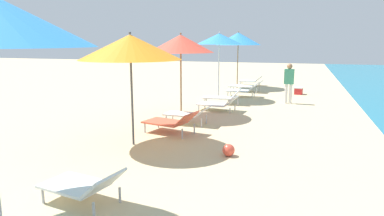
{
  "coord_description": "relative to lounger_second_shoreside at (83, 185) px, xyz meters",
  "views": [
    {
      "loc": [
        3.54,
        0.34,
        2.36
      ],
      "look_at": [
        1.34,
        7.07,
        0.98
      ],
      "focal_mm": 31.94,
      "sensor_mm": 36.0,
      "label": 1
    }
  ],
  "objects": [
    {
      "name": "lounger_fourth_shoreside",
      "position": [
        0.23,
        7.4,
        -0.04
      ],
      "size": [
        1.44,
        0.8,
        0.54
      ],
      "rotation": [
        0.0,
        0.0,
        3.02
      ],
      "color": "white",
      "rests_on": "ground"
    },
    {
      "name": "lounger_third_shoreside",
      "position": [
        -0.23,
        4.09,
        0.02
      ],
      "size": [
        1.5,
        0.98,
        0.61
      ],
      "rotation": [
        0.0,
        0.0,
        2.93
      ],
      "color": "#D8593F",
      "rests_on": "ground"
    },
    {
      "name": "umbrella_third",
      "position": [
        -0.69,
        2.89,
        1.94
      ],
      "size": [
        2.29,
        2.29,
        2.58
      ],
      "color": "#4C4C51",
      "rests_on": "ground"
    },
    {
      "name": "lounger_farthest_shoreside",
      "position": [
        0.27,
        14.76,
        -0.02
      ],
      "size": [
        1.24,
        0.58,
        0.53
      ],
      "rotation": [
        0.0,
        0.0,
        3.13
      ],
      "color": "white",
      "rests_on": "ground"
    },
    {
      "name": "lounger_fifth_inland",
      "position": [
        0.1,
        8.68,
        0.01
      ],
      "size": [
        1.52,
        0.79,
        0.63
      ],
      "rotation": [
        0.0,
        0.0,
        3.29
      ],
      "color": "white",
      "rests_on": "ground"
    },
    {
      "name": "umbrella_fifth",
      "position": [
        -0.33,
        9.69,
        2.17
      ],
      "size": [
        1.91,
        1.91,
        2.75
      ],
      "color": "silver",
      "rests_on": "ground"
    },
    {
      "name": "lounger_fifth_shoreside",
      "position": [
        0.5,
        10.67,
        0.01
      ],
      "size": [
        1.29,
        0.67,
        0.56
      ],
      "rotation": [
        0.0,
        0.0,
        3.14
      ],
      "color": "white",
      "rests_on": "ground"
    },
    {
      "name": "person_walking_near",
      "position": [
        2.47,
        9.6,
        0.63
      ],
      "size": [
        0.37,
        0.23,
        1.54
      ],
      "rotation": [
        0.0,
        0.0,
        1.53
      ],
      "color": "silver",
      "rests_on": "ground"
    },
    {
      "name": "lounger_fourth_inland",
      "position": [
        -0.12,
        5.17,
        0.03
      ],
      "size": [
        1.34,
        0.62,
        0.57
      ],
      "rotation": [
        0.0,
        0.0,
        3.12
      ],
      "color": "white",
      "rests_on": "ground"
    },
    {
      "name": "umbrella_fourth",
      "position": [
        -0.72,
        6.23,
        2.0
      ],
      "size": [
        2.08,
        2.08,
        2.64
      ],
      "color": "olive",
      "rests_on": "ground"
    },
    {
      "name": "beach_ball",
      "position": [
        1.59,
        2.77,
        -0.17
      ],
      "size": [
        0.26,
        0.26,
        0.26
      ],
      "primitive_type": "sphere",
      "color": "#E54C38",
      "rests_on": "ground"
    },
    {
      "name": "umbrella_farthest",
      "position": [
        -0.26,
        13.52,
        2.21
      ],
      "size": [
        2.29,
        2.29,
        2.88
      ],
      "color": "olive",
      "rests_on": "ground"
    },
    {
      "name": "lounger_second_shoreside",
      "position": [
        0.0,
        0.0,
        0.0
      ],
      "size": [
        1.31,
        0.83,
        0.56
      ],
      "rotation": [
        0.0,
        0.0,
        2.98
      ],
      "color": "white",
      "rests_on": "ground"
    },
    {
      "name": "lounger_farthest_inland",
      "position": [
        0.41,
        12.23,
        0.01
      ],
      "size": [
        1.58,
        0.78,
        0.55
      ],
      "rotation": [
        0.0,
        0.0,
        3.08
      ],
      "color": "white",
      "rests_on": "ground"
    },
    {
      "name": "cooler_box",
      "position": [
        2.82,
        12.22,
        -0.13
      ],
      "size": [
        0.39,
        0.46,
        0.33
      ],
      "color": "red",
      "rests_on": "ground"
    }
  ]
}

